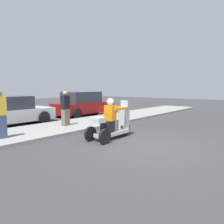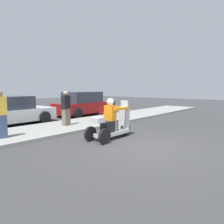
{
  "view_description": "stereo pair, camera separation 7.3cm",
  "coord_description": "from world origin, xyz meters",
  "px_view_note": "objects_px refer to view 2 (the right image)",
  "views": [
    {
      "loc": [
        -5.95,
        -3.53,
        1.89
      ],
      "look_at": [
        0.2,
        1.51,
        0.99
      ],
      "focal_mm": 35.0,
      "sensor_mm": 36.0,
      "label": 1
    },
    {
      "loc": [
        -5.9,
        -3.59,
        1.89
      ],
      "look_at": [
        0.2,
        1.51,
        0.99
      ],
      "focal_mm": 35.0,
      "sensor_mm": 36.0,
      "label": 2
    }
  ],
  "objects_px": {
    "motorcycle_trike": "(112,124)",
    "parked_car_lot_left": "(84,104)",
    "spectator_by_tree": "(66,109)",
    "spectator_mid_group": "(113,109)",
    "spectator_with_child": "(1,115)",
    "parked_car_lot_right": "(9,111)",
    "folding_chair_curbside": "(104,112)"
  },
  "relations": [
    {
      "from": "spectator_with_child",
      "to": "folding_chair_curbside",
      "type": "height_order",
      "value": "spectator_with_child"
    },
    {
      "from": "spectator_with_child",
      "to": "spectator_by_tree",
      "type": "distance_m",
      "value": 3.1
    },
    {
      "from": "spectator_by_tree",
      "to": "folding_chair_curbside",
      "type": "height_order",
      "value": "spectator_by_tree"
    },
    {
      "from": "spectator_with_child",
      "to": "motorcycle_trike",
      "type": "bearing_deg",
      "value": -43.69
    },
    {
      "from": "motorcycle_trike",
      "to": "folding_chair_curbside",
      "type": "distance_m",
      "value": 3.42
    },
    {
      "from": "spectator_with_child",
      "to": "parked_car_lot_left",
      "type": "distance_m",
      "value": 7.63
    },
    {
      "from": "spectator_with_child",
      "to": "parked_car_lot_right",
      "type": "xyz_separation_m",
      "value": [
        1.75,
        3.16,
        -0.24
      ]
    },
    {
      "from": "spectator_with_child",
      "to": "parked_car_lot_left",
      "type": "xyz_separation_m",
      "value": [
        6.93,
        3.2,
        -0.18
      ]
    },
    {
      "from": "spectator_mid_group",
      "to": "parked_car_lot_left",
      "type": "bearing_deg",
      "value": 79.72
    },
    {
      "from": "spectator_mid_group",
      "to": "motorcycle_trike",
      "type": "bearing_deg",
      "value": -140.38
    },
    {
      "from": "parked_car_lot_right",
      "to": "folding_chair_curbside",
      "type": "bearing_deg",
      "value": -44.62
    },
    {
      "from": "folding_chair_curbside",
      "to": "parked_car_lot_right",
      "type": "relative_size",
      "value": 0.19
    },
    {
      "from": "motorcycle_trike",
      "to": "parked_car_lot_right",
      "type": "height_order",
      "value": "motorcycle_trike"
    },
    {
      "from": "motorcycle_trike",
      "to": "spectator_mid_group",
      "type": "height_order",
      "value": "motorcycle_trike"
    },
    {
      "from": "spectator_mid_group",
      "to": "spectator_by_tree",
      "type": "xyz_separation_m",
      "value": [
        -3.31,
        0.07,
        0.24
      ]
    },
    {
      "from": "spectator_by_tree",
      "to": "parked_car_lot_left",
      "type": "bearing_deg",
      "value": 36.96
    },
    {
      "from": "spectator_with_child",
      "to": "folding_chair_curbside",
      "type": "distance_m",
      "value": 5.19
    },
    {
      "from": "parked_car_lot_right",
      "to": "spectator_by_tree",
      "type": "bearing_deg",
      "value": -65.05
    },
    {
      "from": "spectator_with_child",
      "to": "spectator_mid_group",
      "type": "height_order",
      "value": "spectator_with_child"
    },
    {
      "from": "spectator_mid_group",
      "to": "parked_car_lot_right",
      "type": "height_order",
      "value": "parked_car_lot_right"
    },
    {
      "from": "motorcycle_trike",
      "to": "parked_car_lot_left",
      "type": "bearing_deg",
      "value": 55.3
    },
    {
      "from": "spectator_mid_group",
      "to": "parked_car_lot_left",
      "type": "xyz_separation_m",
      "value": [
        0.54,
        2.97,
        0.09
      ]
    },
    {
      "from": "motorcycle_trike",
      "to": "spectator_mid_group",
      "type": "bearing_deg",
      "value": 39.62
    },
    {
      "from": "spectator_with_child",
      "to": "parked_car_lot_left",
      "type": "height_order",
      "value": "spectator_with_child"
    },
    {
      "from": "spectator_by_tree",
      "to": "spectator_mid_group",
      "type": "bearing_deg",
      "value": -1.25
    },
    {
      "from": "spectator_with_child",
      "to": "spectator_mid_group",
      "type": "relative_size",
      "value": 1.52
    },
    {
      "from": "spectator_with_child",
      "to": "folding_chair_curbside",
      "type": "relative_size",
      "value": 2.05
    },
    {
      "from": "motorcycle_trike",
      "to": "parked_car_lot_left",
      "type": "xyz_separation_m",
      "value": [
        4.09,
        5.91,
        0.21
      ]
    },
    {
      "from": "spectator_with_child",
      "to": "parked_car_lot_right",
      "type": "height_order",
      "value": "spectator_with_child"
    },
    {
      "from": "spectator_with_child",
      "to": "parked_car_lot_left",
      "type": "bearing_deg",
      "value": 24.78
    },
    {
      "from": "folding_chair_curbside",
      "to": "parked_car_lot_right",
      "type": "bearing_deg",
      "value": 135.38
    },
    {
      "from": "spectator_by_tree",
      "to": "folding_chair_curbside",
      "type": "xyz_separation_m",
      "value": [
        2.09,
        -0.52,
        -0.27
      ]
    }
  ]
}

